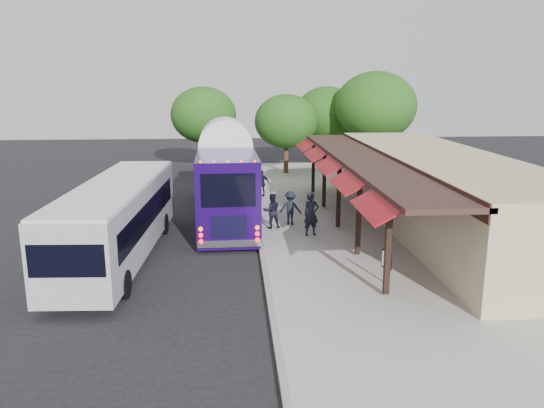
# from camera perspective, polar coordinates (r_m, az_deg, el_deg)

# --- Properties ---
(ground) EXTENTS (90.00, 90.00, 0.00)m
(ground) POSITION_cam_1_polar(r_m,az_deg,el_deg) (20.82, -1.10, -6.18)
(ground) COLOR black
(ground) RESTS_ON ground
(sidewalk) EXTENTS (10.00, 40.00, 0.15)m
(sidewalk) POSITION_cam_1_polar(r_m,az_deg,el_deg) (25.31, 9.80, -2.66)
(sidewalk) COLOR #9E9B93
(sidewalk) RESTS_ON ground
(curb) EXTENTS (0.20, 40.00, 0.16)m
(curb) POSITION_cam_1_polar(r_m,az_deg,el_deg) (24.61, -1.48, -2.92)
(curb) COLOR gray
(curb) RESTS_ON ground
(station_shelter) EXTENTS (8.15, 20.00, 3.60)m
(station_shelter) POSITION_cam_1_polar(r_m,az_deg,el_deg) (25.91, 17.24, 1.34)
(station_shelter) COLOR tan
(station_shelter) RESTS_ON ground
(coach_bus) EXTENTS (3.02, 12.62, 4.01)m
(coach_bus) POSITION_cam_1_polar(r_m,az_deg,el_deg) (27.23, -4.98, 3.10)
(coach_bus) COLOR #1E064F
(coach_bus) RESTS_ON ground
(city_bus) EXTENTS (3.00, 11.46, 3.05)m
(city_bus) POSITION_cam_1_polar(r_m,az_deg,el_deg) (21.51, -16.23, -1.38)
(city_bus) COLOR gray
(city_bus) RESTS_ON ground
(ped_a) EXTENTS (0.80, 0.62, 1.93)m
(ped_a) POSITION_cam_1_polar(r_m,az_deg,el_deg) (23.51, 4.24, -1.10)
(ped_a) COLOR black
(ped_a) RESTS_ON sidewalk
(ped_b) EXTENTS (0.87, 0.71, 1.65)m
(ped_b) POSITION_cam_1_polar(r_m,az_deg,el_deg) (24.60, -0.02, -0.75)
(ped_b) COLOR black
(ped_b) RESTS_ON sidewalk
(ped_c) EXTENTS (1.01, 0.73, 1.60)m
(ped_c) POSITION_cam_1_polar(r_m,az_deg,el_deg) (31.31, -1.08, 2.23)
(ped_c) COLOR black
(ped_c) RESTS_ON sidewalk
(ped_d) EXTENTS (1.18, 0.89, 1.62)m
(ped_d) POSITION_cam_1_polar(r_m,az_deg,el_deg) (25.23, 2.00, -0.43)
(ped_d) COLOR black
(ped_d) RESTS_ON sidewalk
(sign_board) EXTENTS (0.23, 0.51, 1.17)m
(sign_board) POSITION_cam_1_polar(r_m,az_deg,el_deg) (18.40, 12.22, -6.03)
(sign_board) COLOR black
(sign_board) RESTS_ON sidewalk
(tree_left) EXTENTS (4.63, 4.63, 5.93)m
(tree_left) POSITION_cam_1_polar(r_m,az_deg,el_deg) (39.20, 1.53, 8.87)
(tree_left) COLOR #382314
(tree_left) RESTS_ON ground
(tree_mid) EXTENTS (5.04, 5.04, 6.45)m
(tree_mid) POSITION_cam_1_polar(r_m,az_deg,el_deg) (42.15, 5.94, 9.59)
(tree_mid) COLOR #382314
(tree_mid) RESTS_ON ground
(tree_right) EXTENTS (5.90, 5.90, 7.55)m
(tree_right) POSITION_cam_1_polar(r_m,az_deg,el_deg) (39.71, 11.08, 10.27)
(tree_right) COLOR #382314
(tree_right) RESTS_ON ground
(tree_far) EXTENTS (5.03, 5.03, 6.44)m
(tree_far) POSITION_cam_1_polar(r_m,az_deg,el_deg) (41.47, -7.39, 9.48)
(tree_far) COLOR #382314
(tree_far) RESTS_ON ground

